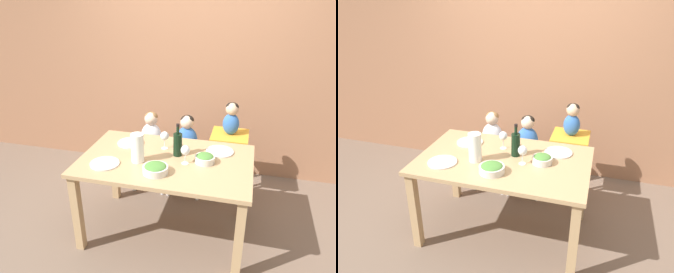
# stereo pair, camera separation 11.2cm
# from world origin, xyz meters

# --- Properties ---
(ground_plane) EXTENTS (14.00, 14.00, 0.00)m
(ground_plane) POSITION_xyz_m (0.00, 0.00, 0.00)
(ground_plane) COLOR #705B4C
(wall_back) EXTENTS (10.00, 0.06, 2.70)m
(wall_back) POSITION_xyz_m (0.00, 1.31, 1.35)
(wall_back) COLOR #9E6B4C
(wall_back) RESTS_ON ground_plane
(dining_table) EXTENTS (1.46, 0.92, 0.77)m
(dining_table) POSITION_xyz_m (0.00, 0.00, 0.66)
(dining_table) COLOR tan
(dining_table) RESTS_ON ground_plane
(chair_far_left) EXTENTS (0.44, 0.44, 0.45)m
(chair_far_left) POSITION_xyz_m (-0.36, 0.73, 0.39)
(chair_far_left) COLOR silver
(chair_far_left) RESTS_ON ground_plane
(chair_far_center) EXTENTS (0.44, 0.44, 0.45)m
(chair_far_center) POSITION_xyz_m (0.03, 0.73, 0.39)
(chair_far_center) COLOR silver
(chair_far_center) RESTS_ON ground_plane
(chair_right_highchair) EXTENTS (0.37, 0.37, 0.74)m
(chair_right_highchair) POSITION_xyz_m (0.48, 0.73, 0.59)
(chair_right_highchair) COLOR silver
(chair_right_highchair) RESTS_ON ground_plane
(person_child_left) EXTENTS (0.23, 0.18, 0.45)m
(person_child_left) POSITION_xyz_m (-0.36, 0.73, 0.67)
(person_child_left) COLOR silver
(person_child_left) RESTS_ON chair_far_left
(person_child_center) EXTENTS (0.23, 0.18, 0.45)m
(person_child_center) POSITION_xyz_m (0.03, 0.73, 0.67)
(person_child_center) COLOR #3366B2
(person_child_center) RESTS_ON chair_far_center
(person_baby_right) EXTENTS (0.16, 0.13, 0.34)m
(person_baby_right) POSITION_xyz_m (0.48, 0.74, 0.92)
(person_baby_right) COLOR #3366B2
(person_baby_right) RESTS_ON chair_right_highchair
(wine_bottle) EXTENTS (0.08, 0.08, 0.29)m
(wine_bottle) POSITION_xyz_m (0.08, 0.09, 0.88)
(wine_bottle) COLOR black
(wine_bottle) RESTS_ON dining_table
(paper_towel_roll) EXTENTS (0.11, 0.11, 0.25)m
(paper_towel_roll) POSITION_xyz_m (-0.22, -0.10, 0.89)
(paper_towel_roll) COLOR white
(paper_towel_roll) RESTS_ON dining_table
(wine_glass_near) EXTENTS (0.08, 0.08, 0.17)m
(wine_glass_near) POSITION_xyz_m (0.17, -0.04, 0.89)
(wine_glass_near) COLOR white
(wine_glass_near) RESTS_ON dining_table
(wine_glass_far) EXTENTS (0.08, 0.08, 0.17)m
(wine_glass_far) POSITION_xyz_m (-0.06, 0.19, 0.89)
(wine_glass_far) COLOR white
(wine_glass_far) RESTS_ON dining_table
(salad_bowl_large) EXTENTS (0.20, 0.20, 0.08)m
(salad_bowl_large) POSITION_xyz_m (-0.02, -0.24, 0.81)
(salad_bowl_large) COLOR silver
(salad_bowl_large) RESTS_ON dining_table
(salad_bowl_small) EXTENTS (0.17, 0.17, 0.08)m
(salad_bowl_small) POSITION_xyz_m (0.33, 0.02, 0.81)
(salad_bowl_small) COLOR silver
(salad_bowl_small) RESTS_ON dining_table
(dinner_plate_front_left) EXTENTS (0.25, 0.25, 0.01)m
(dinner_plate_front_left) POSITION_xyz_m (-0.47, -0.22, 0.77)
(dinner_plate_front_left) COLOR silver
(dinner_plate_front_left) RESTS_ON dining_table
(dinner_plate_back_left) EXTENTS (0.25, 0.25, 0.01)m
(dinner_plate_back_left) POSITION_xyz_m (-0.40, 0.21, 0.77)
(dinner_plate_back_left) COLOR silver
(dinner_plate_back_left) RESTS_ON dining_table
(dinner_plate_back_right) EXTENTS (0.25, 0.25, 0.01)m
(dinner_plate_back_right) POSITION_xyz_m (0.43, 0.25, 0.77)
(dinner_plate_back_right) COLOR silver
(dinner_plate_back_right) RESTS_ON dining_table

